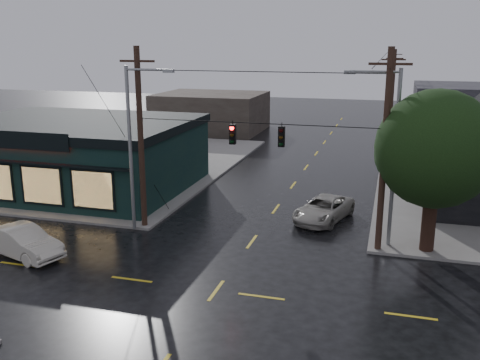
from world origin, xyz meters
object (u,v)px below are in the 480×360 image
(sedan_cream, at_px, (23,242))
(corner_tree, at_px, (436,149))
(utility_pole_ne, at_px, (377,251))
(suv_silver, at_px, (324,209))
(utility_pole_nw, at_px, (145,227))

(sedan_cream, bearing_deg, corner_tree, -55.16)
(utility_pole_ne, bearing_deg, suv_silver, 128.79)
(sedan_cream, relative_size, suv_silver, 0.93)
(utility_pole_nw, distance_m, suv_silver, 10.55)
(sedan_cream, height_order, suv_silver, sedan_cream)
(utility_pole_nw, xyz_separation_m, utility_pole_ne, (13.00, 0.00, 0.00))
(utility_pole_ne, xyz_separation_m, suv_silver, (-3.30, 4.11, 0.70))
(utility_pole_nw, relative_size, sedan_cream, 2.19)
(utility_pole_ne, height_order, suv_silver, utility_pole_ne)
(utility_pole_ne, bearing_deg, sedan_cream, -161.80)
(corner_tree, relative_size, utility_pole_ne, 0.80)
(utility_pole_nw, bearing_deg, corner_tree, 1.86)
(corner_tree, bearing_deg, suv_silver, 147.52)
(utility_pole_ne, height_order, sedan_cream, utility_pole_ne)
(utility_pole_ne, relative_size, sedan_cream, 2.19)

